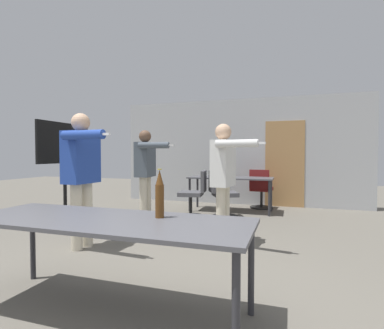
{
  "coord_description": "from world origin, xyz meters",
  "views": [
    {
      "loc": [
        1.22,
        -1.5,
        1.25
      ],
      "look_at": [
        -0.18,
        2.76,
        1.1
      ],
      "focal_mm": 28.0,
      "sensor_mm": 36.0,
      "label": 1
    }
  ],
  "objects": [
    {
      "name": "beer_bottle",
      "position": [
        0.25,
        0.65,
        0.94
      ],
      "size": [
        0.07,
        0.07,
        0.39
      ],
      "color": "#563314",
      "rests_on": "conference_table_near"
    },
    {
      "name": "office_chair_side_rolled",
      "position": [
        -0.58,
        4.16,
        0.43
      ],
      "size": [
        0.58,
        0.52,
        0.93
      ],
      "rotation": [
        0.0,
        0.0,
        1.71
      ],
      "color": "black",
      "rests_on": "ground_plane"
    },
    {
      "name": "conference_table_far",
      "position": [
        -0.01,
        4.98,
        0.68
      ],
      "size": [
        1.82,
        0.7,
        0.75
      ],
      "color": "#4C4C51",
      "rests_on": "ground_plane"
    },
    {
      "name": "office_chair_mid_tucked",
      "position": [
        -0.07,
        4.31,
        0.43
      ],
      "size": [
        0.66,
        0.63,
        0.92
      ],
      "rotation": [
        0.0,
        0.0,
        5.16
      ],
      "color": "black",
      "rests_on": "ground_plane"
    },
    {
      "name": "person_left_plaid",
      "position": [
        -1.38,
        3.62,
        1.02
      ],
      "size": [
        0.82,
        0.69,
        1.71
      ],
      "rotation": [
        0.0,
        0.0,
        -1.49
      ],
      "color": "beige",
      "rests_on": "ground_plane"
    },
    {
      "name": "conference_table_near",
      "position": [
        -0.14,
        0.48,
        0.69
      ],
      "size": [
        2.29,
        0.81,
        0.75
      ],
      "color": "#4C4C51",
      "rests_on": "ground_plane"
    },
    {
      "name": "office_chair_far_right",
      "position": [
        0.59,
        5.52,
        0.42
      ],
      "size": [
        0.52,
        0.57,
        0.91
      ],
      "rotation": [
        0.0,
        0.0,
        6.16
      ],
      "color": "black",
      "rests_on": "ground_plane"
    },
    {
      "name": "tv_screen",
      "position": [
        -2.5,
        2.75,
        1.16
      ],
      "size": [
        0.44,
        1.22,
        1.8
      ],
      "rotation": [
        0.0,
        0.0,
        1.57
      ],
      "color": "black",
      "rests_on": "ground_plane"
    },
    {
      "name": "person_center_tall",
      "position": [
        -1.4,
        1.81,
        1.08
      ],
      "size": [
        0.81,
        0.74,
        1.8
      ],
      "rotation": [
        0.0,
        0.0,
        -1.63
      ],
      "color": "beige",
      "rests_on": "ground_plane"
    },
    {
      "name": "person_near_casual",
      "position": [
        0.36,
        2.55,
        1.01
      ],
      "size": [
        0.74,
        0.68,
        1.67
      ],
      "rotation": [
        0.0,
        0.0,
        -1.72
      ],
      "color": "beige",
      "rests_on": "ground_plane"
    },
    {
      "name": "back_wall",
      "position": [
        0.03,
        6.03,
        1.31
      ],
      "size": [
        6.11,
        0.12,
        2.63
      ],
      "color": "#B2B5B7",
      "rests_on": "ground_plane"
    }
  ]
}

